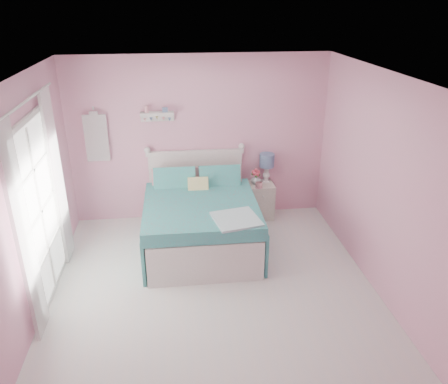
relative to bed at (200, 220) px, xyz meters
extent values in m
plane|color=silver|center=(0.08, -1.26, -0.40)|extent=(4.50, 4.50, 0.00)
plane|color=pink|center=(0.08, 0.99, 0.90)|extent=(4.00, 0.00, 4.00)
plane|color=pink|center=(0.08, -3.51, 0.90)|extent=(4.00, 0.00, 4.00)
plane|color=pink|center=(-1.92, -1.26, 0.90)|extent=(0.00, 4.50, 4.50)
plane|color=pink|center=(2.08, -1.26, 0.90)|extent=(0.00, 4.50, 4.50)
plane|color=white|center=(0.08, -1.26, 2.20)|extent=(4.50, 4.50, 0.00)
cube|color=silver|center=(0.00, -0.03, -0.19)|extent=(1.45, 1.91, 0.41)
cube|color=silver|center=(0.00, -0.03, 0.10)|extent=(1.39, 1.85, 0.16)
cube|color=silver|center=(0.00, 0.93, 0.14)|extent=(1.47, 0.07, 1.08)
cube|color=silver|center=(0.00, 0.93, 0.71)|extent=(1.53, 0.09, 0.06)
cube|color=silver|center=(0.00, -0.97, -0.12)|extent=(1.47, 0.06, 0.56)
cube|color=teal|center=(0.00, -0.18, 0.27)|extent=(1.57, 1.65, 0.18)
cube|color=pink|center=(-0.34, 0.61, 0.38)|extent=(0.68, 0.28, 0.43)
cube|color=pink|center=(0.34, 0.61, 0.38)|extent=(0.68, 0.28, 0.43)
cube|color=#CCBC59|center=(0.00, 0.33, 0.38)|extent=(0.30, 0.22, 0.31)
cube|color=silver|center=(1.04, 0.77, -0.10)|extent=(0.41, 0.38, 0.59)
cube|color=silver|center=(1.04, 0.59, 0.06)|extent=(0.35, 0.02, 0.16)
sphere|color=white|center=(1.04, 0.57, 0.06)|extent=(0.03, 0.03, 0.03)
cylinder|color=white|center=(1.14, 0.86, 0.20)|extent=(0.15, 0.15, 0.02)
cylinder|color=white|center=(1.14, 0.86, 0.33)|extent=(0.08, 0.08, 0.26)
cylinder|color=slate|center=(1.14, 0.86, 0.56)|extent=(0.24, 0.24, 0.21)
imported|color=silver|center=(0.95, 0.77, 0.27)|extent=(0.20, 0.20, 0.16)
imported|color=pink|center=(0.97, 0.62, 0.24)|extent=(0.14, 0.14, 0.09)
sphere|color=#DA4A5D|center=(0.95, 0.77, 0.43)|extent=(0.06, 0.06, 0.06)
sphere|color=#DA4A5D|center=(0.99, 0.79, 0.39)|extent=(0.06, 0.06, 0.06)
sphere|color=#DA4A5D|center=(0.91, 0.78, 0.40)|extent=(0.06, 0.06, 0.06)
sphere|color=#DA4A5D|center=(0.97, 0.74, 0.37)|extent=(0.06, 0.06, 0.06)
sphere|color=#DA4A5D|center=(0.92, 0.75, 0.38)|extent=(0.06, 0.06, 0.06)
cube|color=silver|center=(-0.55, 0.91, 1.35)|extent=(0.50, 0.14, 0.04)
cube|color=silver|center=(-0.55, 0.97, 1.28)|extent=(0.50, 0.03, 0.12)
cylinder|color=#D18C99|center=(-0.70, 0.91, 1.42)|extent=(0.06, 0.06, 0.10)
cube|color=slate|center=(-0.43, 0.91, 1.40)|extent=(0.08, 0.06, 0.07)
cube|color=white|center=(-1.48, 0.92, 1.00)|extent=(0.34, 0.03, 0.72)
cube|color=silver|center=(-1.90, -0.86, 1.73)|extent=(0.04, 1.32, 0.06)
cube|color=silver|center=(-1.90, -0.86, -0.37)|extent=(0.04, 1.32, 0.06)
cube|color=silver|center=(-1.90, -1.49, 0.65)|extent=(0.04, 0.06, 2.10)
cube|color=silver|center=(-1.90, -0.23, 0.65)|extent=(0.04, 0.06, 2.10)
cube|color=white|center=(-1.90, -0.86, 0.68)|extent=(0.02, 1.20, 2.04)
cube|color=white|center=(-1.84, -1.60, 0.78)|extent=(0.04, 0.40, 2.32)
cube|color=white|center=(-1.84, -0.12, 0.78)|extent=(0.04, 0.40, 2.32)
camera|label=1|loc=(-0.34, -5.57, 2.93)|focal=35.00mm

